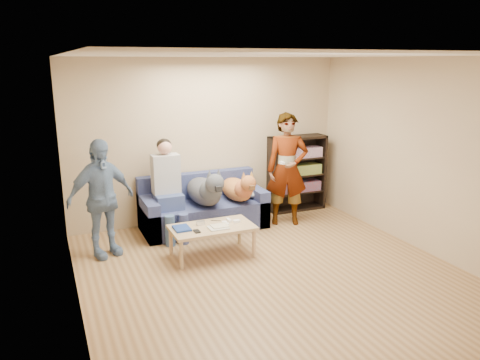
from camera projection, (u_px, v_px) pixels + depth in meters
name	position (u px, v px, depth m)	size (l,w,h in m)	color
ground	(279.00, 280.00, 5.60)	(5.00, 5.00, 0.00)	olive
ceiling	(285.00, 55.00, 4.95)	(5.00, 5.00, 0.00)	white
wall_back	(208.00, 140.00, 7.50)	(4.50, 4.50, 0.00)	tan
wall_front	(463.00, 257.00, 3.05)	(4.50, 4.50, 0.00)	tan
wall_left	(72.00, 196.00, 4.42)	(5.00, 5.00, 0.00)	tan
wall_right	(433.00, 158.00, 6.14)	(5.00, 5.00, 0.00)	tan
blanket	(254.00, 193.00, 7.47)	(0.38, 0.32, 0.13)	#A8A9AD
person_standing_right	(287.00, 169.00, 7.34)	(0.65, 0.42, 1.77)	gray
person_standing_left	(101.00, 199.00, 6.12)	(0.93, 0.39, 1.58)	#7B9EC6
held_controller	(282.00, 163.00, 7.05)	(0.04, 0.12, 0.03)	white
notebook_blue	(182.00, 228.00, 6.07)	(0.20, 0.26, 0.03)	navy
papers	(218.00, 228.00, 6.11)	(0.26, 0.20, 0.01)	beige
magazine	(220.00, 226.00, 6.13)	(0.22, 0.17, 0.01)	beige
camera_silver	(201.00, 223.00, 6.23)	(0.11, 0.06, 0.05)	silver
controller_a	(229.00, 220.00, 6.37)	(0.04, 0.13, 0.03)	white
controller_b	(237.00, 221.00, 6.33)	(0.09, 0.06, 0.03)	white
headphone_cup_a	(227.00, 224.00, 6.24)	(0.07, 0.07, 0.02)	white
headphone_cup_b	(224.00, 222.00, 6.31)	(0.07, 0.07, 0.02)	white
pen_orange	(215.00, 230.00, 6.03)	(0.01, 0.01, 0.14)	orange
pen_black	(216.00, 221.00, 6.38)	(0.01, 0.01, 0.14)	black
wallet	(197.00, 231.00, 5.98)	(0.07, 0.12, 0.01)	black
sofa	(203.00, 210.00, 7.30)	(1.90, 0.85, 0.82)	#515B93
person_seated	(168.00, 185.00, 6.85)	(0.40, 0.73, 1.47)	#3E5089
dog_gray	(206.00, 190.00, 7.00)	(0.45, 1.27, 0.65)	#4A4B54
dog_tan	(239.00, 189.00, 7.23)	(0.38, 1.15, 0.55)	#C86E3D
coffee_table	(212.00, 230.00, 6.19)	(1.10, 0.60, 0.42)	tan
bookshelf	(296.00, 172.00, 8.10)	(1.00, 0.34, 1.30)	black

